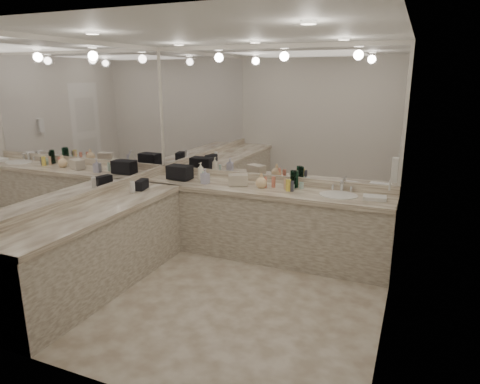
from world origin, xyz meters
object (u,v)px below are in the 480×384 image
at_px(soap_bottle_c, 261,180).
at_px(cream_cosmetic_case, 238,180).
at_px(sink, 338,196).
at_px(wall_phone, 395,170).
at_px(black_toiletry_bag, 180,173).
at_px(hand_towel, 375,198).
at_px(soap_bottle_b, 205,176).
at_px(soap_bottle_a, 201,171).

bearing_deg(soap_bottle_c, cream_cosmetic_case, -176.23).
distance_m(sink, cream_cosmetic_case, 1.25).
xyz_separation_m(wall_phone, black_toiletry_bag, (-2.69, 0.47, -0.36)).
bearing_deg(hand_towel, soap_bottle_c, 179.69).
bearing_deg(cream_cosmetic_case, wall_phone, -39.06).
xyz_separation_m(hand_towel, soap_bottle_b, (-2.07, -0.08, 0.08)).
distance_m(black_toiletry_bag, hand_towel, 2.49).
height_order(soap_bottle_a, soap_bottle_c, soap_bottle_a).
bearing_deg(sink, hand_towel, -3.00).
bearing_deg(soap_bottle_c, soap_bottle_b, -173.34).
height_order(cream_cosmetic_case, soap_bottle_a, soap_bottle_a).
relative_size(black_toiletry_bag, soap_bottle_b, 1.59).
xyz_separation_m(black_toiletry_bag, hand_towel, (2.49, 0.00, -0.07)).
bearing_deg(black_toiletry_bag, soap_bottle_b, -9.97).
bearing_deg(wall_phone, cream_cosmetic_case, 165.85).
height_order(sink, hand_towel, hand_towel).
distance_m(black_toiletry_bag, soap_bottle_c, 1.15).
bearing_deg(soap_bottle_a, soap_bottle_b, -48.34).
height_order(sink, soap_bottle_b, soap_bottle_b).
bearing_deg(hand_towel, soap_bottle_a, 177.53).
bearing_deg(soap_bottle_b, soap_bottle_a, 131.66).
bearing_deg(soap_bottle_a, cream_cosmetic_case, -10.55).
relative_size(wall_phone, cream_cosmetic_case, 1.01).
bearing_deg(hand_towel, sink, 177.00).
relative_size(wall_phone, soap_bottle_b, 1.23).
bearing_deg(cream_cosmetic_case, black_toiletry_bag, 154.55).
relative_size(sink, black_toiletry_bag, 1.41).
height_order(wall_phone, cream_cosmetic_case, wall_phone).
distance_m(soap_bottle_b, soap_bottle_c, 0.73).
distance_m(wall_phone, hand_towel, 0.67).
bearing_deg(hand_towel, wall_phone, -67.00).
bearing_deg(cream_cosmetic_case, hand_towel, -24.47).
bearing_deg(cream_cosmetic_case, soap_bottle_b, 163.76).
relative_size(sink, hand_towel, 1.74).
height_order(sink, soap_bottle_c, soap_bottle_c).
relative_size(hand_towel, soap_bottle_c, 1.37).
bearing_deg(soap_bottle_c, soap_bottle_a, 174.26).
distance_m(soap_bottle_a, soap_bottle_c, 0.89).
xyz_separation_m(cream_cosmetic_case, soap_bottle_b, (-0.43, -0.07, 0.03)).
distance_m(wall_phone, soap_bottle_b, 2.34).
bearing_deg(wall_phone, black_toiletry_bag, 170.02).
bearing_deg(soap_bottle_b, sink, 3.39).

